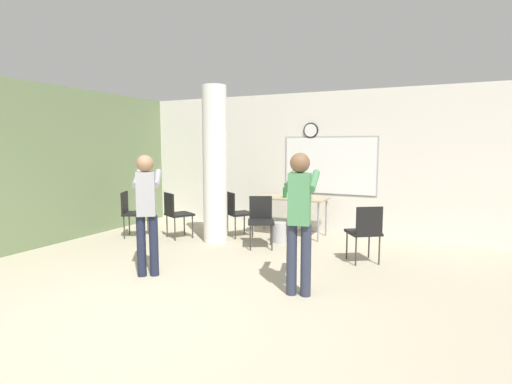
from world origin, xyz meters
The scene contains 14 objects.
ground_plane centered at (0.00, 0.00, 0.00)m, with size 24.00×24.00×0.00m, color #ADA389.
wall_left_accent centered at (-3.50, 2.50, 1.40)m, with size 0.12×7.00×2.80m.
wall_back centered at (0.02, 5.06, 1.40)m, with size 8.00×0.15×2.80m.
support_pillar centered at (-0.96, 3.39, 1.40)m, with size 0.43×0.43×2.80m.
folding_table centered at (0.09, 4.43, 0.69)m, with size 1.44×0.66×0.75m.
bottle_on_table centered at (0.03, 4.32, 0.86)m, with size 0.08×0.08×0.28m.
waste_bin centered at (0.12, 3.83, 0.18)m, with size 0.25×0.25×0.36m.
chair_table_left centered at (-0.79, 3.88, 0.51)m, with size 0.62×0.62×0.87m.
chair_near_pillar centered at (-1.77, 3.29, 0.51)m, with size 0.60×0.60×0.87m.
chair_table_front centered at (-0.05, 3.39, 0.51)m, with size 0.59×0.59×0.87m.
chair_mid_room centered at (1.76, 3.16, 0.51)m, with size 0.61×0.61×0.87m.
chair_by_left_wall centered at (-2.61, 3.03, 0.51)m, with size 0.59×0.59×0.87m.
person_playing_side centered at (1.29, 1.55, 0.98)m, with size 0.45×0.64×1.66m.
person_playing_front centered at (-0.78, 1.34, 0.95)m, with size 0.58×0.65×1.62m.
Camera 1 is at (2.78, -2.77, 1.74)m, focal length 28.00 mm.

